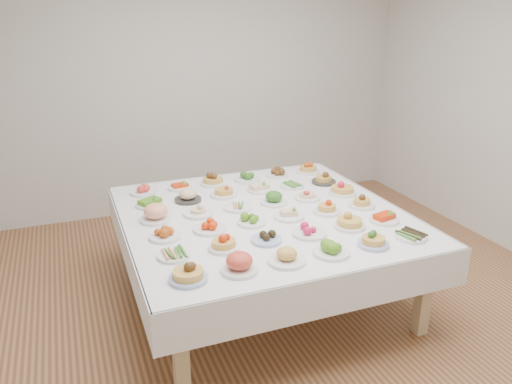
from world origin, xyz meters
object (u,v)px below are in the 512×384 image
object	(u,v)px
dish_35	(308,168)
dish_18	(156,211)
dish_0	(188,270)
display_table	(263,221)

from	to	relation	value
dish_35	dish_18	bearing A→B (deg)	-158.27
dish_0	dish_35	xyz separation A→B (m)	(1.62, 1.62, -0.01)
dish_0	dish_18	distance (m)	0.97
dish_0	dish_35	size ratio (longest dim) A/B	1.17
dish_35	dish_0	bearing A→B (deg)	-135.03
dish_0	dish_35	distance (m)	2.29
display_table	dish_18	bearing A→B (deg)	168.66
display_table	dish_0	world-z (taller)	dish_0
dish_35	display_table	bearing A→B (deg)	-135.03
display_table	dish_18	xyz separation A→B (m)	(-0.82, 0.16, 0.14)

